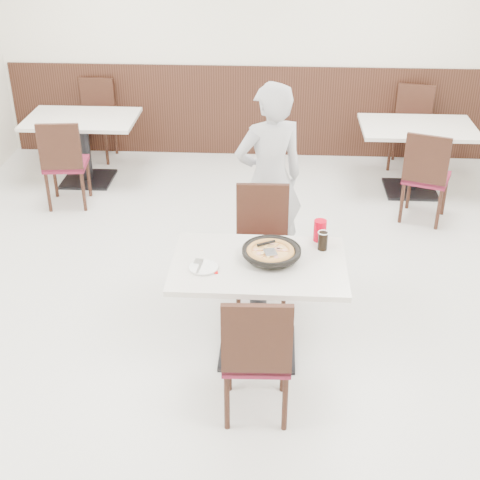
# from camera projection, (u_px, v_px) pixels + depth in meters

# --- Properties ---
(floor) EXTENTS (7.00, 7.00, 0.00)m
(floor) POSITION_uv_depth(u_px,v_px,m) (234.00, 314.00, 5.34)
(floor) COLOR beige
(floor) RESTS_ON ground
(wall_back) EXTENTS (6.00, 0.04, 2.80)m
(wall_back) POSITION_uv_depth(u_px,v_px,m) (253.00, 40.00, 7.73)
(wall_back) COLOR white
(wall_back) RESTS_ON floor
(wainscot_back) EXTENTS (5.90, 0.03, 1.10)m
(wainscot_back) POSITION_uv_depth(u_px,v_px,m) (252.00, 111.00, 8.12)
(wainscot_back) COLOR black
(wainscot_back) RESTS_ON floor
(main_table) EXTENTS (1.28, 0.92, 0.75)m
(main_table) POSITION_uv_depth(u_px,v_px,m) (258.00, 308.00, 4.76)
(main_table) COLOR silver
(main_table) RESTS_ON floor
(chair_near) EXTENTS (0.43, 0.43, 0.95)m
(chair_near) POSITION_uv_depth(u_px,v_px,m) (256.00, 351.00, 4.17)
(chair_near) COLOR black
(chair_near) RESTS_ON floor
(chair_far) EXTENTS (0.43, 0.43, 0.95)m
(chair_far) POSITION_uv_depth(u_px,v_px,m) (262.00, 249.00, 5.30)
(chair_far) COLOR black
(chair_far) RESTS_ON floor
(trivet) EXTENTS (0.12, 0.12, 0.04)m
(trivet) POSITION_uv_depth(u_px,v_px,m) (270.00, 261.00, 4.56)
(trivet) COLOR black
(trivet) RESTS_ON main_table
(pizza_pan) EXTENTS (0.37, 0.37, 0.01)m
(pizza_pan) POSITION_uv_depth(u_px,v_px,m) (271.00, 254.00, 4.59)
(pizza_pan) COLOR black
(pizza_pan) RESTS_ON trivet
(pizza) EXTENTS (0.34, 0.34, 0.02)m
(pizza) POSITION_uv_depth(u_px,v_px,m) (270.00, 254.00, 4.57)
(pizza) COLOR #C98A3F
(pizza) RESTS_ON pizza_pan
(pizza_server) EXTENTS (0.11, 0.12, 0.00)m
(pizza_server) POSITION_uv_depth(u_px,v_px,m) (270.00, 252.00, 4.52)
(pizza_server) COLOR silver
(pizza_server) RESTS_ON pizza
(napkin) EXTENTS (0.18, 0.18, 0.00)m
(napkin) POSITION_uv_depth(u_px,v_px,m) (204.00, 268.00, 4.51)
(napkin) COLOR white
(napkin) RESTS_ON main_table
(side_plate) EXTENTS (0.22, 0.22, 0.01)m
(side_plate) POSITION_uv_depth(u_px,v_px,m) (204.00, 267.00, 4.50)
(side_plate) COLOR white
(side_plate) RESTS_ON napkin
(fork) EXTENTS (0.03, 0.17, 0.00)m
(fork) POSITION_uv_depth(u_px,v_px,m) (200.00, 267.00, 4.49)
(fork) COLOR silver
(fork) RESTS_ON side_plate
(cola_glass) EXTENTS (0.08, 0.08, 0.13)m
(cola_glass) POSITION_uv_depth(u_px,v_px,m) (323.00, 241.00, 4.71)
(cola_glass) COLOR black
(cola_glass) RESTS_ON main_table
(red_cup) EXTENTS (0.10, 0.10, 0.16)m
(red_cup) POSITION_uv_depth(u_px,v_px,m) (320.00, 230.00, 4.82)
(red_cup) COLOR #B80014
(red_cup) RESTS_ON main_table
(diner_person) EXTENTS (0.72, 0.61, 1.67)m
(diner_person) POSITION_uv_depth(u_px,v_px,m) (269.00, 180.00, 5.59)
(diner_person) COLOR #B7B7BC
(diner_person) RESTS_ON floor
(bg_table_left) EXTENTS (1.30, 0.96, 0.75)m
(bg_table_left) POSITION_uv_depth(u_px,v_px,m) (85.00, 150.00, 7.48)
(bg_table_left) COLOR silver
(bg_table_left) RESTS_ON floor
(bg_chair_left_near) EXTENTS (0.46, 0.46, 0.95)m
(bg_chair_left_near) POSITION_uv_depth(u_px,v_px,m) (66.00, 162.00, 6.90)
(bg_chair_left_near) COLOR black
(bg_chair_left_near) RESTS_ON floor
(bg_chair_left_far) EXTENTS (0.45, 0.45, 0.95)m
(bg_chair_left_far) POSITION_uv_depth(u_px,v_px,m) (95.00, 121.00, 8.03)
(bg_chair_left_far) COLOR black
(bg_chair_left_far) RESTS_ON floor
(bg_table_right) EXTENTS (1.22, 0.84, 0.75)m
(bg_table_right) POSITION_uv_depth(u_px,v_px,m) (414.00, 159.00, 7.23)
(bg_table_right) COLOR silver
(bg_table_right) RESTS_ON floor
(bg_chair_right_near) EXTENTS (0.54, 0.54, 0.95)m
(bg_chair_right_near) POSITION_uv_depth(u_px,v_px,m) (427.00, 175.00, 6.59)
(bg_chair_right_near) COLOR black
(bg_chair_right_near) RESTS_ON floor
(bg_chair_right_far) EXTENTS (0.52, 0.52, 0.95)m
(bg_chair_right_far) POSITION_uv_depth(u_px,v_px,m) (410.00, 129.00, 7.78)
(bg_chair_right_far) COLOR black
(bg_chair_right_far) RESTS_ON floor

